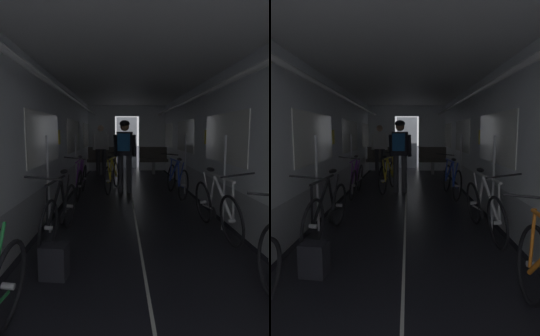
{
  "view_description": "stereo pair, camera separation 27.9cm",
  "coord_description": "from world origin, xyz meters",
  "views": [
    {
      "loc": [
        -0.24,
        -2.04,
        1.44
      ],
      "look_at": [
        0.0,
        3.02,
        0.82
      ],
      "focal_mm": 31.21,
      "sensor_mm": 36.0,
      "label": 1
    },
    {
      "loc": [
        0.04,
        -2.05,
        1.44
      ],
      "look_at": [
        0.0,
        3.02,
        0.82
      ],
      "focal_mm": 31.21,
      "sensor_mm": 36.0,
      "label": 2
    }
  ],
  "objects": [
    {
      "name": "person_standing_near_bench",
      "position": [
        -0.9,
        7.7,
        0.98
      ],
      "size": [
        0.53,
        0.23,
        1.69
      ],
      "color": "#2D2D33",
      "rests_on": "ground"
    },
    {
      "name": "bicycle_purple",
      "position": [
        -1.13,
        4.52,
        0.38
      ],
      "size": [
        0.44,
        1.69,
        0.95
      ],
      "color": "black",
      "rests_on": "ground"
    },
    {
      "name": "person_cyclist_aisle",
      "position": [
        -0.15,
        4.85,
        1.07
      ],
      "size": [
        0.55,
        0.42,
        1.73
      ],
      "color": "#2D2D33",
      "rests_on": "ground"
    },
    {
      "name": "bicycle_blue",
      "position": [
        1.03,
        4.47,
        0.38
      ],
      "size": [
        0.44,
        1.69,
        0.95
      ],
      "color": "black",
      "rests_on": "ground"
    },
    {
      "name": "train_car_shell",
      "position": [
        -0.0,
        3.6,
        1.7
      ],
      "size": [
        3.14,
        12.34,
        2.57
      ],
      "color": "black",
      "rests_on": "ground"
    },
    {
      "name": "bicycle_black",
      "position": [
        -1.05,
        1.81,
        0.38
      ],
      "size": [
        0.44,
        1.69,
        0.95
      ],
      "color": "black",
      "rests_on": "ground"
    },
    {
      "name": "bench_seat_far_right",
      "position": [
        0.9,
        8.07,
        0.57
      ],
      "size": [
        0.98,
        0.51,
        0.95
      ],
      "color": "gray",
      "rests_on": "ground"
    },
    {
      "name": "bicycle_yellow_in_aisle",
      "position": [
        -0.45,
        5.11,
        0.38
      ],
      "size": [
        0.5,
        1.68,
        0.94
      ],
      "color": "black",
      "rests_on": "ground"
    },
    {
      "name": "bicycle_white",
      "position": [
        1.12,
        1.97,
        0.38
      ],
      "size": [
        0.44,
        1.69,
        0.95
      ],
      "color": "black",
      "rests_on": "ground"
    },
    {
      "name": "ground_plane",
      "position": [
        0.0,
        0.0,
        0.0
      ],
      "size": [
        60.0,
        60.0,
        0.0
      ],
      "primitive_type": "plane",
      "color": "black"
    },
    {
      "name": "bench_seat_far_left",
      "position": [
        -0.9,
        8.07,
        0.57
      ],
      "size": [
        0.98,
        0.51,
        0.95
      ],
      "color": "gray",
      "rests_on": "ground"
    },
    {
      "name": "backpack_on_floor",
      "position": [
        -0.9,
        0.75,
        0.17
      ],
      "size": [
        0.28,
        0.23,
        0.34
      ],
      "primitive_type": "cube",
      "rotation": [
        0.0,
        0.0,
        -0.13
      ],
      "color": "black",
      "rests_on": "ground"
    }
  ]
}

